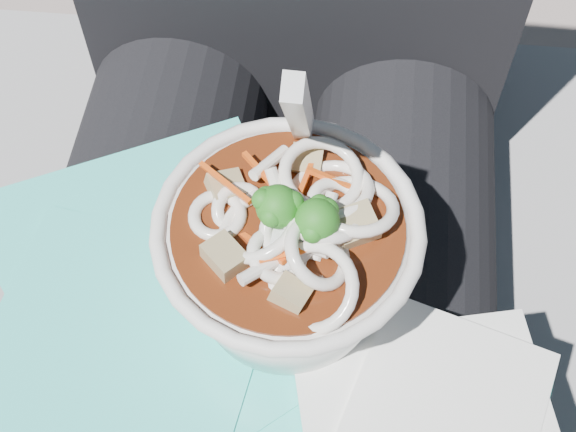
# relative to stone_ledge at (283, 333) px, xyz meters

# --- Properties ---
(stone_ledge) EXTENTS (1.01, 0.53, 0.45)m
(stone_ledge) POSITION_rel_stone_ledge_xyz_m (0.00, 0.00, 0.00)
(stone_ledge) COLOR gray
(stone_ledge) RESTS_ON ground
(lap) EXTENTS (0.34, 0.48, 0.15)m
(lap) POSITION_rel_stone_ledge_xyz_m (0.00, -0.15, 0.30)
(lap) COLOR black
(lap) RESTS_ON stone_ledge
(person_body) EXTENTS (0.34, 0.94, 1.00)m
(person_body) POSITION_rel_stone_ledge_xyz_m (0.00, -0.06, 0.33)
(person_body) COLOR black
(person_body) RESTS_ON ground
(plastic_bag) EXTENTS (0.38, 0.34, 0.01)m
(plastic_bag) POSITION_rel_stone_ledge_xyz_m (-0.02, -0.17, 0.38)
(plastic_bag) COLOR #31CDC1
(plastic_bag) RESTS_ON lap
(napkins) EXTENTS (0.18, 0.18, 0.01)m
(napkins) POSITION_rel_stone_ledge_xyz_m (0.12, -0.22, 0.39)
(napkins) COLOR white
(napkins) RESTS_ON plastic_bag
(udon_bowl) EXTENTS (0.15, 0.15, 0.20)m
(udon_bowl) POSITION_rel_stone_ledge_xyz_m (0.02, -0.14, 0.44)
(udon_bowl) COLOR white
(udon_bowl) RESTS_ON plastic_bag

